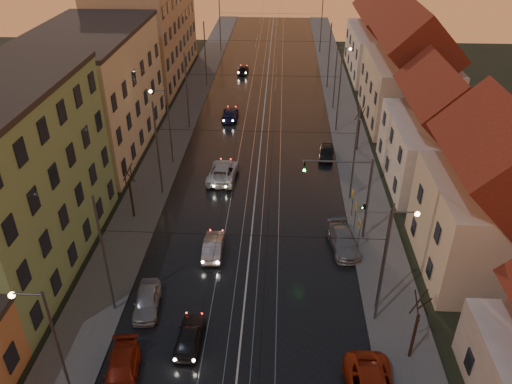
% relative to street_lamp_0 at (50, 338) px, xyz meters
% --- Properties ---
extents(road, '(16.00, 120.00, 0.04)m').
position_rel_street_lamp_0_xyz_m(road, '(9.10, 38.00, -4.87)').
color(road, black).
rests_on(road, ground).
extents(sidewalk_left, '(4.00, 120.00, 0.15)m').
position_rel_street_lamp_0_xyz_m(sidewalk_left, '(-0.90, 38.00, -4.81)').
color(sidewalk_left, '#4C4C4C').
rests_on(sidewalk_left, ground).
extents(sidewalk_right, '(4.00, 120.00, 0.15)m').
position_rel_street_lamp_0_xyz_m(sidewalk_right, '(19.10, 38.00, -4.81)').
color(sidewalk_right, '#4C4C4C').
rests_on(sidewalk_right, ground).
extents(tram_rail_0, '(0.06, 120.00, 0.03)m').
position_rel_street_lamp_0_xyz_m(tram_rail_0, '(6.90, 38.00, -4.83)').
color(tram_rail_0, gray).
rests_on(tram_rail_0, road).
extents(tram_rail_1, '(0.06, 120.00, 0.03)m').
position_rel_street_lamp_0_xyz_m(tram_rail_1, '(8.33, 38.00, -4.83)').
color(tram_rail_1, gray).
rests_on(tram_rail_1, road).
extents(tram_rail_2, '(0.06, 120.00, 0.03)m').
position_rel_street_lamp_0_xyz_m(tram_rail_2, '(9.87, 38.00, -4.83)').
color(tram_rail_2, gray).
rests_on(tram_rail_2, road).
extents(tram_rail_3, '(0.06, 120.00, 0.03)m').
position_rel_street_lamp_0_xyz_m(tram_rail_3, '(11.30, 38.00, -4.83)').
color(tram_rail_3, gray).
rests_on(tram_rail_3, road).
extents(apartment_left_2, '(10.00, 20.00, 12.00)m').
position_rel_street_lamp_0_xyz_m(apartment_left_2, '(-8.40, 32.00, 1.11)').
color(apartment_left_2, beige).
rests_on(apartment_left_2, ground).
extents(apartment_left_3, '(10.00, 24.00, 14.00)m').
position_rel_street_lamp_0_xyz_m(apartment_left_3, '(-8.40, 56.00, 2.11)').
color(apartment_left_3, tan).
rests_on(apartment_left_3, ground).
extents(house_right_1, '(8.67, 10.20, 10.80)m').
position_rel_street_lamp_0_xyz_m(house_right_1, '(26.10, 13.00, 0.56)').
color(house_right_1, beige).
rests_on(house_right_1, ground).
extents(house_right_2, '(9.18, 12.24, 9.20)m').
position_rel_street_lamp_0_xyz_m(house_right_2, '(26.10, 26.00, -0.24)').
color(house_right_2, beige).
rests_on(house_right_2, ground).
extents(house_right_3, '(9.18, 14.28, 11.50)m').
position_rel_street_lamp_0_xyz_m(house_right_3, '(26.10, 41.00, 0.92)').
color(house_right_3, beige).
rests_on(house_right_3, ground).
extents(house_right_4, '(9.18, 16.32, 10.00)m').
position_rel_street_lamp_0_xyz_m(house_right_4, '(26.10, 59.00, 0.16)').
color(house_right_4, beige).
rests_on(house_right_4, ground).
extents(catenary_pole_l_1, '(0.16, 0.16, 9.00)m').
position_rel_street_lamp_0_xyz_m(catenary_pole_l_1, '(0.50, 7.00, -0.39)').
color(catenary_pole_l_1, '#595B60').
rests_on(catenary_pole_l_1, ground).
extents(catenary_pole_r_1, '(0.16, 0.16, 9.00)m').
position_rel_street_lamp_0_xyz_m(catenary_pole_r_1, '(17.70, 7.00, -0.39)').
color(catenary_pole_r_1, '#595B60').
rests_on(catenary_pole_r_1, ground).
extents(catenary_pole_l_2, '(0.16, 0.16, 9.00)m').
position_rel_street_lamp_0_xyz_m(catenary_pole_l_2, '(0.50, 22.00, -0.39)').
color(catenary_pole_l_2, '#595B60').
rests_on(catenary_pole_l_2, ground).
extents(catenary_pole_r_2, '(0.16, 0.16, 9.00)m').
position_rel_street_lamp_0_xyz_m(catenary_pole_r_2, '(17.70, 22.00, -0.39)').
color(catenary_pole_r_2, '#595B60').
rests_on(catenary_pole_r_2, ground).
extents(catenary_pole_l_3, '(0.16, 0.16, 9.00)m').
position_rel_street_lamp_0_xyz_m(catenary_pole_l_3, '(0.50, 37.00, -0.39)').
color(catenary_pole_l_3, '#595B60').
rests_on(catenary_pole_l_3, ground).
extents(catenary_pole_r_3, '(0.16, 0.16, 9.00)m').
position_rel_street_lamp_0_xyz_m(catenary_pole_r_3, '(17.70, 37.00, -0.39)').
color(catenary_pole_r_3, '#595B60').
rests_on(catenary_pole_r_3, ground).
extents(catenary_pole_l_4, '(0.16, 0.16, 9.00)m').
position_rel_street_lamp_0_xyz_m(catenary_pole_l_4, '(0.50, 52.00, -0.39)').
color(catenary_pole_l_4, '#595B60').
rests_on(catenary_pole_l_4, ground).
extents(catenary_pole_r_4, '(0.16, 0.16, 9.00)m').
position_rel_street_lamp_0_xyz_m(catenary_pole_r_4, '(17.70, 52.00, -0.39)').
color(catenary_pole_r_4, '#595B60').
rests_on(catenary_pole_r_4, ground).
extents(catenary_pole_l_5, '(0.16, 0.16, 9.00)m').
position_rel_street_lamp_0_xyz_m(catenary_pole_l_5, '(0.50, 70.00, -0.39)').
color(catenary_pole_l_5, '#595B60').
rests_on(catenary_pole_l_5, ground).
extents(catenary_pole_r_5, '(0.16, 0.16, 9.00)m').
position_rel_street_lamp_0_xyz_m(catenary_pole_r_5, '(17.70, 70.00, -0.39)').
color(catenary_pole_r_5, '#595B60').
rests_on(catenary_pole_r_5, ground).
extents(street_lamp_0, '(1.75, 0.32, 8.00)m').
position_rel_street_lamp_0_xyz_m(street_lamp_0, '(0.00, 0.00, 0.00)').
color(street_lamp_0, '#595B60').
rests_on(street_lamp_0, ground).
extents(street_lamp_1, '(1.75, 0.32, 8.00)m').
position_rel_street_lamp_0_xyz_m(street_lamp_1, '(18.21, 8.00, 0.00)').
color(street_lamp_1, '#595B60').
rests_on(street_lamp_1, ground).
extents(street_lamp_2, '(1.75, 0.32, 8.00)m').
position_rel_street_lamp_0_xyz_m(street_lamp_2, '(0.00, 28.00, 0.00)').
color(street_lamp_2, '#595B60').
rests_on(street_lamp_2, ground).
extents(street_lamp_3, '(1.75, 0.32, 8.00)m').
position_rel_street_lamp_0_xyz_m(street_lamp_3, '(18.21, 44.00, 0.00)').
color(street_lamp_3, '#595B60').
rests_on(street_lamp_3, ground).
extents(traffic_light_mast, '(5.30, 0.32, 7.20)m').
position_rel_street_lamp_0_xyz_m(traffic_light_mast, '(17.10, 16.00, -0.29)').
color(traffic_light_mast, '#595B60').
rests_on(traffic_light_mast, ground).
extents(bare_tree_0, '(1.09, 1.09, 5.11)m').
position_rel_street_lamp_0_xyz_m(bare_tree_0, '(-1.09, 18.00, -2.40)').
color(bare_tree_0, black).
rests_on(bare_tree_0, ground).
extents(bare_tree_1, '(1.09, 1.09, 5.11)m').
position_rel_street_lamp_0_xyz_m(bare_tree_1, '(19.31, 4.00, -2.40)').
color(bare_tree_1, black).
rests_on(bare_tree_1, ground).
extents(bare_tree_2, '(1.09, 1.09, 5.11)m').
position_rel_street_lamp_0_xyz_m(bare_tree_2, '(19.51, 32.00, -2.40)').
color(bare_tree_2, black).
rests_on(bare_tree_2, ground).
extents(driving_car_0, '(1.64, 3.84, 1.29)m').
position_rel_street_lamp_0_xyz_m(driving_car_0, '(6.00, 4.37, -4.24)').
color(driving_car_0, black).
rests_on(driving_car_0, ground).
extents(driving_car_1, '(1.51, 4.08, 1.33)m').
position_rel_street_lamp_0_xyz_m(driving_car_1, '(6.33, 13.44, -4.22)').
color(driving_car_1, '#A6A5AB').
rests_on(driving_car_1, ground).
extents(driving_car_2, '(2.91, 5.64, 1.52)m').
position_rel_street_lamp_0_xyz_m(driving_car_2, '(5.79, 25.15, -4.13)').
color(driving_car_2, silver).
rests_on(driving_car_2, ground).
extents(driving_car_3, '(1.85, 4.51, 1.31)m').
position_rel_street_lamp_0_xyz_m(driving_car_3, '(5.04, 39.99, -4.23)').
color(driving_car_3, '#171B47').
rests_on(driving_car_3, ground).
extents(driving_car_4, '(1.68, 3.69, 1.23)m').
position_rel_street_lamp_0_xyz_m(driving_car_4, '(5.29, 57.92, -4.27)').
color(driving_car_4, black).
rests_on(driving_car_4, ground).
extents(parked_left_2, '(2.40, 4.64, 1.29)m').
position_rel_street_lamp_0_xyz_m(parked_left_2, '(2.58, 1.61, -4.24)').
color(parked_left_2, maroon).
rests_on(parked_left_2, ground).
extents(parked_left_3, '(2.02, 4.15, 1.36)m').
position_rel_street_lamp_0_xyz_m(parked_left_3, '(2.66, 7.27, -4.20)').
color(parked_left_3, '#97979C').
rests_on(parked_left_3, ground).
extents(parked_right_1, '(2.56, 4.96, 1.38)m').
position_rel_street_lamp_0_xyz_m(parked_right_1, '(16.36, 14.59, -4.20)').
color(parked_right_1, gray).
rests_on(parked_right_1, ground).
extents(parked_right_2, '(1.91, 3.87, 1.27)m').
position_rel_street_lamp_0_xyz_m(parked_right_2, '(16.10, 30.03, -4.25)').
color(parked_right_2, black).
rests_on(parked_right_2, ground).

